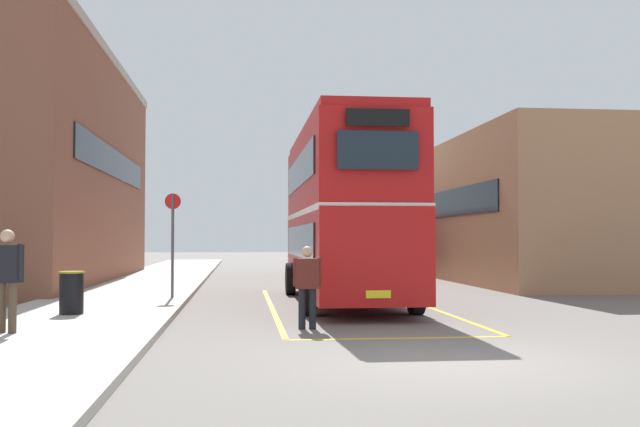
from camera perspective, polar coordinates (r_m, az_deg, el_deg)
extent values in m
plane|color=#66605B|center=(24.88, 0.82, -6.06)|extent=(135.60, 135.60, 0.00)
cube|color=#B2ADA3|center=(27.30, -13.55, -5.49)|extent=(4.00, 57.60, 0.14)
cube|color=brown|center=(30.86, -22.23, 2.93)|extent=(6.89, 18.67, 8.66)
cube|color=#19232D|center=(30.12, -15.83, 3.80)|extent=(0.06, 14.19, 1.10)
cube|color=#A89E8E|center=(31.55, -22.12, 11.11)|extent=(7.01, 18.79, 0.36)
cube|color=#AD7A56|center=(31.29, 18.16, 0.24)|extent=(8.74, 13.77, 5.85)
cube|color=#19232D|center=(29.76, 10.41, 0.84)|extent=(0.06, 10.47, 1.10)
cylinder|color=black|center=(22.86, -2.34, -5.17)|extent=(0.28, 1.00, 1.00)
cylinder|color=black|center=(23.17, 3.90, -5.12)|extent=(0.28, 1.00, 1.00)
cylinder|color=black|center=(16.70, -0.90, -6.35)|extent=(0.28, 1.00, 1.00)
cylinder|color=black|center=(17.12, 7.56, -6.23)|extent=(0.28, 1.00, 1.00)
cube|color=#B71414|center=(19.88, 1.89, -3.05)|extent=(2.44, 9.98, 2.10)
cube|color=#B71414|center=(19.95, 1.88, 2.99)|extent=(2.44, 9.78, 2.10)
cube|color=#B71414|center=(20.08, 1.88, 6.26)|extent=(2.34, 9.68, 0.20)
cube|color=white|center=(19.89, 1.89, -0.03)|extent=(2.47, 9.88, 0.14)
cube|color=#19232D|center=(19.74, -1.67, -2.19)|extent=(0.03, 8.19, 0.84)
cube|color=#19232D|center=(19.82, -1.66, 3.31)|extent=(0.03, 8.19, 0.84)
cube|color=#19232D|center=(20.09, 5.39, -2.18)|extent=(0.03, 8.19, 0.84)
cube|color=#19232D|center=(20.17, 5.37, 3.23)|extent=(0.03, 8.19, 0.84)
cube|color=#19232D|center=(15.04, 4.58, 4.99)|extent=(1.70, 0.04, 0.80)
cube|color=black|center=(15.14, 4.58, 7.55)|extent=(1.34, 0.04, 0.36)
cube|color=#19232D|center=(24.85, 0.26, -1.91)|extent=(1.95, 0.04, 1.00)
cube|color=yellow|center=(14.98, 4.62, -6.36)|extent=(0.52, 0.03, 0.16)
cylinder|color=black|center=(37.67, 0.61, -3.96)|extent=(0.33, 0.94, 0.92)
cylinder|color=black|center=(37.86, 4.50, -3.95)|extent=(0.33, 0.94, 0.92)
cylinder|color=black|center=(31.71, 1.07, -4.34)|extent=(0.33, 0.94, 0.92)
cylinder|color=black|center=(31.95, 5.68, -4.31)|extent=(0.33, 0.94, 0.92)
cube|color=#B71414|center=(34.75, 2.93, -2.25)|extent=(3.24, 10.10, 2.60)
cube|color=silver|center=(34.77, 2.93, -0.01)|extent=(3.06, 9.69, 0.12)
cube|color=#19232D|center=(34.67, 0.86, -1.67)|extent=(0.64, 7.93, 0.96)
cube|color=#19232D|center=(34.88, 5.00, -1.67)|extent=(0.64, 7.93, 0.96)
cube|color=#19232D|center=(39.72, 2.34, -1.78)|extent=(1.98, 0.19, 1.10)
cylinder|color=black|center=(14.29, -0.59, -7.53)|extent=(0.14, 0.14, 0.79)
cylinder|color=black|center=(14.29, -1.43, -7.52)|extent=(0.14, 0.14, 0.79)
cube|color=#591E19|center=(14.24, -1.01, -4.76)|extent=(0.48, 0.27, 0.59)
cylinder|color=#591E19|center=(14.23, -0.08, -4.64)|extent=(0.09, 0.09, 0.56)
cylinder|color=#591E19|center=(14.24, -1.94, -4.64)|extent=(0.09, 0.09, 0.56)
sphere|color=tan|center=(14.20, -1.01, -3.02)|extent=(0.21, 0.21, 0.21)
cylinder|color=#473828|center=(13.69, -23.05, -6.85)|extent=(0.14, 0.14, 0.87)
cylinder|color=#473828|center=(13.84, -23.77, -6.79)|extent=(0.14, 0.14, 0.87)
cube|color=black|center=(13.72, -23.37, -3.64)|extent=(0.55, 0.41, 0.65)
cylinder|color=black|center=(13.55, -22.57, -3.54)|extent=(0.09, 0.09, 0.62)
sphere|color=tan|center=(13.70, -23.40, -1.65)|extent=(0.24, 0.24, 0.24)
cylinder|color=black|center=(16.65, -18.97, -5.98)|extent=(0.51, 0.51, 0.88)
cylinder|color=olive|center=(16.62, -18.96, -4.39)|extent=(0.54, 0.54, 0.04)
cylinder|color=#4C4C51|center=(20.49, -11.54, -2.53)|extent=(0.08, 0.08, 2.85)
cylinder|color=red|center=(20.52, -11.51, 0.95)|extent=(0.44, 0.10, 0.44)
cube|color=gold|center=(18.78, -3.82, -7.38)|extent=(0.12, 11.98, 0.01)
cube|color=gold|center=(19.37, 8.28, -7.20)|extent=(0.12, 11.98, 0.01)
cube|color=gold|center=(13.12, 6.27, -9.73)|extent=(4.15, 0.12, 0.01)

